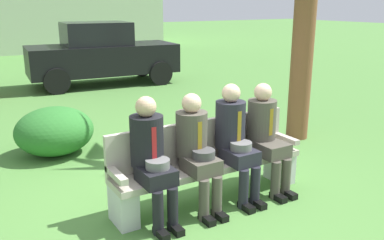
{
  "coord_description": "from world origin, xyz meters",
  "views": [
    {
      "loc": [
        -2.2,
        -3.78,
        2.18
      ],
      "look_at": [
        0.22,
        0.23,
        0.85
      ],
      "focal_mm": 38.91,
      "sensor_mm": 36.0,
      "label": 1
    }
  ],
  "objects_px": {
    "shrub_near_bench": "(55,131)",
    "park_bench": "(207,162)",
    "parked_car_far": "(102,54)",
    "seated_man_centerleft": "(196,147)",
    "seated_man_rightmost": "(266,132)",
    "seated_man_centerright": "(235,137)",
    "seated_man_leftmost": "(151,154)"
  },
  "relations": [
    {
      "from": "park_bench",
      "to": "seated_man_centerleft",
      "type": "height_order",
      "value": "seated_man_centerleft"
    },
    {
      "from": "shrub_near_bench",
      "to": "parked_car_far",
      "type": "distance_m",
      "value": 5.5
    },
    {
      "from": "shrub_near_bench",
      "to": "parked_car_far",
      "type": "xyz_separation_m",
      "value": [
        2.46,
        4.89,
        0.48
      ]
    },
    {
      "from": "park_bench",
      "to": "seated_man_leftmost",
      "type": "bearing_deg",
      "value": -169.87
    },
    {
      "from": "seated_man_leftmost",
      "to": "parked_car_far",
      "type": "relative_size",
      "value": 0.32
    },
    {
      "from": "seated_man_centerleft",
      "to": "shrub_near_bench",
      "type": "bearing_deg",
      "value": 109.86
    },
    {
      "from": "seated_man_rightmost",
      "to": "shrub_near_bench",
      "type": "distance_m",
      "value": 3.15
    },
    {
      "from": "seated_man_leftmost",
      "to": "shrub_near_bench",
      "type": "relative_size",
      "value": 1.14
    },
    {
      "from": "seated_man_centerleft",
      "to": "seated_man_rightmost",
      "type": "distance_m",
      "value": 0.97
    },
    {
      "from": "seated_man_centerleft",
      "to": "shrub_near_bench",
      "type": "height_order",
      "value": "seated_man_centerleft"
    },
    {
      "from": "parked_car_far",
      "to": "park_bench",
      "type": "bearing_deg",
      "value": -100.26
    },
    {
      "from": "seated_man_leftmost",
      "to": "seated_man_centerleft",
      "type": "distance_m",
      "value": 0.53
    },
    {
      "from": "seated_man_rightmost",
      "to": "parked_car_far",
      "type": "distance_m",
      "value": 7.42
    },
    {
      "from": "seated_man_leftmost",
      "to": "seated_man_rightmost",
      "type": "relative_size",
      "value": 1.01
    },
    {
      "from": "seated_man_centerright",
      "to": "parked_car_far",
      "type": "height_order",
      "value": "parked_car_far"
    },
    {
      "from": "park_bench",
      "to": "seated_man_centerright",
      "type": "relative_size",
      "value": 1.75
    },
    {
      "from": "seated_man_rightmost",
      "to": "parked_car_far",
      "type": "relative_size",
      "value": 0.32
    },
    {
      "from": "park_bench",
      "to": "parked_car_far",
      "type": "bearing_deg",
      "value": 79.74
    },
    {
      "from": "seated_man_leftmost",
      "to": "seated_man_centerleft",
      "type": "bearing_deg",
      "value": -0.34
    },
    {
      "from": "seated_man_leftmost",
      "to": "seated_man_rightmost",
      "type": "distance_m",
      "value": 1.49
    },
    {
      "from": "shrub_near_bench",
      "to": "seated_man_centerleft",
      "type": "bearing_deg",
      "value": -70.14
    },
    {
      "from": "seated_man_centerleft",
      "to": "parked_car_far",
      "type": "relative_size",
      "value": 0.31
    },
    {
      "from": "seated_man_centerleft",
      "to": "shrub_near_bench",
      "type": "distance_m",
      "value": 2.69
    },
    {
      "from": "park_bench",
      "to": "seated_man_leftmost",
      "type": "distance_m",
      "value": 0.82
    },
    {
      "from": "seated_man_centerright",
      "to": "shrub_near_bench",
      "type": "xyz_separation_m",
      "value": [
        -1.42,
        2.5,
        -0.38
      ]
    },
    {
      "from": "seated_man_leftmost",
      "to": "shrub_near_bench",
      "type": "bearing_deg",
      "value": 98.65
    },
    {
      "from": "seated_man_centerleft",
      "to": "seated_man_rightmost",
      "type": "relative_size",
      "value": 0.99
    },
    {
      "from": "shrub_near_bench",
      "to": "seated_man_leftmost",
      "type": "bearing_deg",
      "value": -81.35
    },
    {
      "from": "shrub_near_bench",
      "to": "park_bench",
      "type": "bearing_deg",
      "value": -64.31
    },
    {
      "from": "park_bench",
      "to": "shrub_near_bench",
      "type": "distance_m",
      "value": 2.63
    },
    {
      "from": "seated_man_rightmost",
      "to": "shrub_near_bench",
      "type": "xyz_separation_m",
      "value": [
        -1.88,
        2.5,
        -0.36
      ]
    },
    {
      "from": "park_bench",
      "to": "seated_man_rightmost",
      "type": "distance_m",
      "value": 0.8
    }
  ]
}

